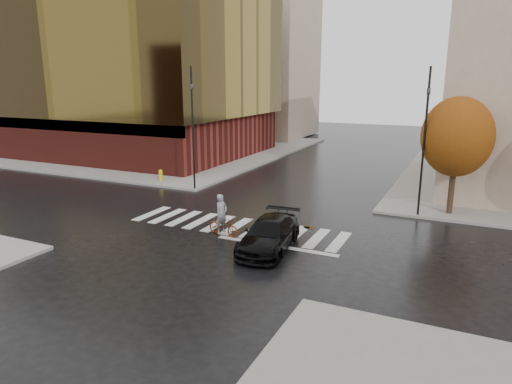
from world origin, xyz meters
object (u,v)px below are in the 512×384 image
at_px(cyclist, 223,221).
at_px(traffic_light_nw, 192,119).
at_px(sedan, 269,234).
at_px(fire_hydrant, 161,174).
at_px(traffic_light_ne, 425,131).

distance_m(cyclist, traffic_light_nw, 10.54).
bearing_deg(sedan, cyclist, 158.36).
relative_size(sedan, cyclist, 2.35).
relative_size(sedan, fire_hydrant, 5.86).
bearing_deg(fire_hydrant, traffic_light_nw, -16.75).
distance_m(traffic_light_nw, traffic_light_ne, 14.73).
bearing_deg(traffic_light_nw, sedan, 56.65).
distance_m(sedan, cyclist, 2.96).
xyz_separation_m(cyclist, fire_hydrant, (-10.02, 8.41, -0.10)).
xyz_separation_m(traffic_light_nw, traffic_light_ne, (14.73, -0.00, -0.11)).
bearing_deg(traffic_light_nw, fire_hydrant, -98.65).
distance_m(sedan, traffic_light_nw, 12.94).
relative_size(cyclist, fire_hydrant, 2.49).
xyz_separation_m(sedan, cyclist, (-2.85, 0.80, -0.00)).
bearing_deg(traffic_light_ne, fire_hydrant, -28.38).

